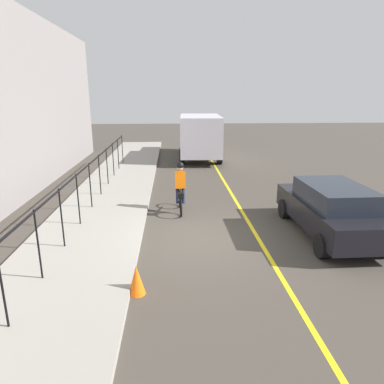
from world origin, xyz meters
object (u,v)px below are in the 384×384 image
object	(u,v)px
box_truck_background	(200,135)
patrol_sedan	(331,209)
cyclist_lead	(180,188)
traffic_cone_near	(137,280)

from	to	relation	value
box_truck_background	patrol_sedan	bearing A→B (deg)	-165.15
cyclist_lead	traffic_cone_near	size ratio (longest dim) A/B	2.80
patrol_sedan	box_truck_background	size ratio (longest dim) A/B	0.65
patrol_sedan	traffic_cone_near	world-z (taller)	patrol_sedan
patrol_sedan	box_truck_background	bearing A→B (deg)	11.76
patrol_sedan	traffic_cone_near	bearing A→B (deg)	117.27
patrol_sedan	cyclist_lead	bearing A→B (deg)	61.52
patrol_sedan	box_truck_background	distance (m)	13.21
cyclist_lead	patrol_sedan	world-z (taller)	cyclist_lead
box_truck_background	traffic_cone_near	size ratio (longest dim) A/B	10.41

